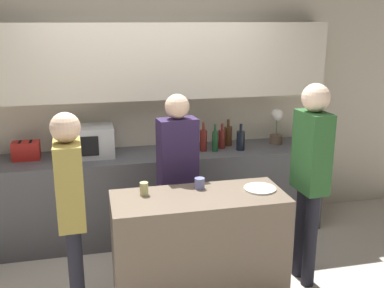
# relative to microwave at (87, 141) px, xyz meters

# --- Properties ---
(back_wall) EXTENTS (6.40, 0.40, 2.70)m
(back_wall) POSITION_rel_microwave_xyz_m (0.64, 0.20, 0.49)
(back_wall) COLOR beige
(back_wall) RESTS_ON ground_plane
(back_counter) EXTENTS (3.60, 0.62, 0.90)m
(back_counter) POSITION_rel_microwave_xyz_m (0.64, -0.07, -0.60)
(back_counter) COLOR #4C4C51
(back_counter) RESTS_ON ground_plane
(kitchen_island) EXTENTS (1.37, 0.57, 0.91)m
(kitchen_island) POSITION_rel_microwave_xyz_m (0.84, -1.30, -0.60)
(kitchen_island) COLOR brown
(kitchen_island) RESTS_ON ground_plane
(microwave) EXTENTS (0.52, 0.39, 0.30)m
(microwave) POSITION_rel_microwave_xyz_m (0.00, 0.00, 0.00)
(microwave) COLOR #B7BABC
(microwave) RESTS_ON back_counter
(toaster) EXTENTS (0.26, 0.16, 0.18)m
(toaster) POSITION_rel_microwave_xyz_m (-0.59, 0.00, -0.06)
(toaster) COLOR #B21E19
(toaster) RESTS_ON back_counter
(potted_plant) EXTENTS (0.14, 0.14, 0.40)m
(potted_plant) POSITION_rel_microwave_xyz_m (2.03, 0.00, 0.05)
(potted_plant) COLOR brown
(potted_plant) RESTS_ON back_counter
(bottle_0) EXTENTS (0.06, 0.06, 0.27)m
(bottle_0) POSITION_rel_microwave_xyz_m (1.00, -0.15, -0.05)
(bottle_0) COLOR #194723
(bottle_0) RESTS_ON back_counter
(bottle_1) EXTENTS (0.09, 0.09, 0.31)m
(bottle_1) POSITION_rel_microwave_xyz_m (1.10, 0.01, -0.03)
(bottle_1) COLOR #472814
(bottle_1) RESTS_ON back_counter
(bottle_2) EXTENTS (0.07, 0.07, 0.31)m
(bottle_2) POSITION_rel_microwave_xyz_m (1.18, -0.10, -0.03)
(bottle_2) COLOR maroon
(bottle_2) RESTS_ON back_counter
(bottle_3) EXTENTS (0.06, 0.06, 0.29)m
(bottle_3) POSITION_rel_microwave_xyz_m (1.29, -0.13, -0.04)
(bottle_3) COLOR #194723
(bottle_3) RESTS_ON back_counter
(bottle_4) EXTENTS (0.08, 0.08, 0.27)m
(bottle_4) POSITION_rel_microwave_xyz_m (1.39, -0.04, -0.05)
(bottle_4) COLOR maroon
(bottle_4) RESTS_ON back_counter
(bottle_5) EXTENTS (0.09, 0.09, 0.29)m
(bottle_5) POSITION_rel_microwave_xyz_m (1.49, 0.05, -0.04)
(bottle_5) COLOR #472814
(bottle_5) RESTS_ON back_counter
(bottle_6) EXTENTS (0.09, 0.09, 0.28)m
(bottle_6) POSITION_rel_microwave_xyz_m (1.57, -0.15, -0.04)
(bottle_6) COLOR black
(bottle_6) RESTS_ON back_counter
(plate_on_island) EXTENTS (0.26, 0.26, 0.01)m
(plate_on_island) POSITION_rel_microwave_xyz_m (1.35, -1.28, -0.14)
(plate_on_island) COLOR white
(plate_on_island) RESTS_ON kitchen_island
(cup_0) EXTENTS (0.08, 0.08, 0.09)m
(cup_0) POSITION_rel_microwave_xyz_m (0.88, -1.14, -0.10)
(cup_0) COLOR #6E74B0
(cup_0) RESTS_ON kitchen_island
(cup_1) EXTENTS (0.07, 0.07, 0.10)m
(cup_1) POSITION_rel_microwave_xyz_m (0.42, -1.18, -0.10)
(cup_1) COLOR #BEBD79
(cup_1) RESTS_ON kitchen_island
(person_left) EXTENTS (0.36, 0.23, 1.62)m
(person_left) POSITION_rel_microwave_xyz_m (0.77, -0.75, -0.09)
(person_left) COLOR black
(person_left) RESTS_ON ground_plane
(person_center) EXTENTS (0.21, 0.35, 1.62)m
(person_center) POSITION_rel_microwave_xyz_m (-0.13, -1.34, -0.09)
(person_center) COLOR black
(person_center) RESTS_ON ground_plane
(person_right) EXTENTS (0.23, 0.35, 1.75)m
(person_right) POSITION_rel_microwave_xyz_m (1.80, -1.25, -0.00)
(person_right) COLOR black
(person_right) RESTS_ON ground_plane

